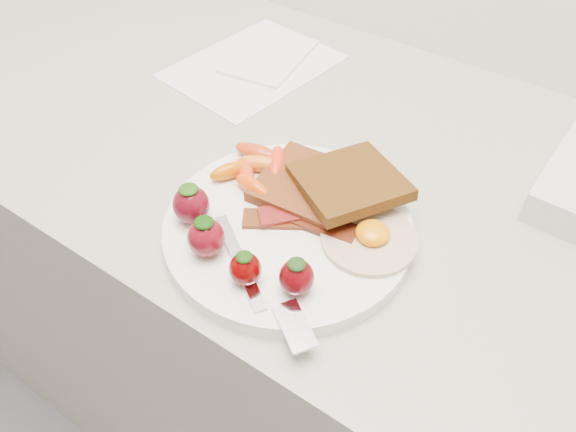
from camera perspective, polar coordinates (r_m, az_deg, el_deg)
The scene contains 11 objects.
counter at distance 1.06m, azimuth 4.23°, elevation -13.15°, with size 2.00×0.60×0.90m, color gray.
plate at distance 0.61m, azimuth 0.00°, elevation -1.24°, with size 0.27×0.27×0.02m, color white.
toast_lower at distance 0.64m, azimuth 1.98°, elevation 3.20°, with size 0.10×0.10×0.01m, color #3F1B06.
toast_upper at distance 0.62m, azimuth 6.24°, elevation 3.48°, with size 0.11×0.11×0.01m, color black.
fried_egg at distance 0.59m, azimuth 8.32°, elevation -2.13°, with size 0.11×0.11×0.02m.
bacon_strips at distance 0.61m, azimuth 1.58°, elevation -0.05°, with size 0.12×0.11×0.01m.
baby_carrots at distance 0.66m, azimuth -3.35°, elevation 5.02°, with size 0.09×0.10×0.02m.
strawberries at distance 0.56m, azimuth -6.38°, elevation -2.32°, with size 0.18×0.07×0.05m.
fork at distance 0.54m, azimuth -2.55°, elevation -7.35°, with size 0.18×0.10×0.00m.
paper_sheet at distance 0.89m, azimuth -3.58°, elevation 14.96°, with size 0.18×0.24×0.00m, color white.
notepad at distance 0.91m, azimuth -1.93°, elevation 15.89°, with size 0.10×0.15×0.01m, color white.
Camera 1 is at (0.25, 1.21, 1.36)m, focal length 35.00 mm.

